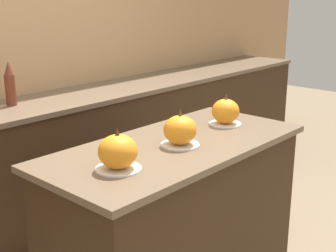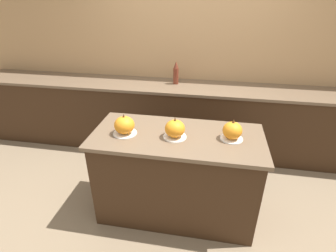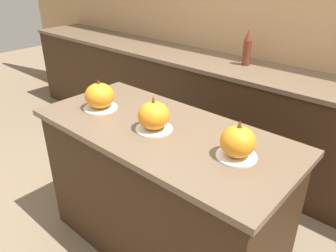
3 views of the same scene
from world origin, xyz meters
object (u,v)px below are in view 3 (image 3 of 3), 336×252
(pumpkin_cake_left, at_px, (100,96))
(pumpkin_cake_center, at_px, (154,116))
(pumpkin_cake_right, at_px, (238,142))
(bottle_tall, at_px, (247,48))

(pumpkin_cake_left, xyz_separation_m, pumpkin_cake_center, (0.45, 0.02, -0.00))
(pumpkin_cake_left, bearing_deg, pumpkin_cake_right, 4.38)
(pumpkin_cake_center, bearing_deg, pumpkin_cake_left, -178.03)
(pumpkin_cake_left, xyz_separation_m, bottle_tall, (0.25, 1.34, 0.10))
(pumpkin_cake_left, distance_m, pumpkin_cake_right, 0.93)
(pumpkin_cake_right, bearing_deg, bottle_tall, 118.10)
(pumpkin_cake_left, distance_m, bottle_tall, 1.37)
(pumpkin_cake_center, height_order, bottle_tall, bottle_tall)
(bottle_tall, bearing_deg, pumpkin_cake_center, -81.70)
(pumpkin_cake_right, height_order, bottle_tall, bottle_tall)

